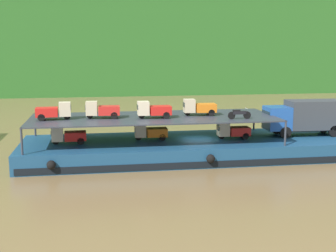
{
  "coord_description": "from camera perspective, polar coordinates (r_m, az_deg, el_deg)",
  "views": [
    {
      "loc": [
        -8.34,
        -36.15,
        9.08
      ],
      "look_at": [
        -2.59,
        0.0,
        2.7
      ],
      "focal_mm": 47.67,
      "sensor_mm": 36.0,
      "label": 1
    }
  ],
  "objects": [
    {
      "name": "motorcycle_upper_port",
      "position": [
        36.11,
        9.09,
        1.57
      ],
      "size": [
        1.9,
        0.55,
        0.87
      ],
      "color": "black",
      "rests_on": "cargo_rack"
    },
    {
      "name": "mini_truck_upper_mid",
      "position": [
        36.42,
        -8.42,
        2.07
      ],
      "size": [
        2.78,
        1.27,
        1.38
      ],
      "color": "red",
      "rests_on": "cargo_rack"
    },
    {
      "name": "cargo_rack",
      "position": [
        36.86,
        -1.86,
        1.08
      ],
      "size": [
        20.17,
        7.33,
        2.0
      ],
      "color": "#2D333D",
      "rests_on": "cargo_barge"
    },
    {
      "name": "mini_truck_lower_stern",
      "position": [
        36.65,
        -12.65,
        -1.19
      ],
      "size": [
        2.79,
        1.29,
        1.38
      ],
      "color": "red",
      "rests_on": "cargo_barge"
    },
    {
      "name": "ground_plane",
      "position": [
        38.19,
        3.85,
        -3.89
      ],
      "size": [
        400.0,
        400.0,
        0.0
      ],
      "primitive_type": "plane",
      "color": "brown"
    },
    {
      "name": "mini_truck_lower_aft",
      "position": [
        37.43,
        -2.29,
        -0.73
      ],
      "size": [
        2.75,
        1.21,
        1.38
      ],
      "color": "orange",
      "rests_on": "cargo_barge"
    },
    {
      "name": "mini_truck_lower_mid",
      "position": [
        38.27,
        8.29,
        -0.59
      ],
      "size": [
        2.74,
        1.2,
        1.38
      ],
      "color": "red",
      "rests_on": "cargo_barge"
    },
    {
      "name": "mini_truck_upper_fore",
      "position": [
        36.1,
        -1.86,
        2.1
      ],
      "size": [
        2.75,
        1.21,
        1.38
      ],
      "color": "red",
      "rests_on": "cargo_rack"
    },
    {
      "name": "cargo_barge",
      "position": [
        38.0,
        3.87,
        -2.8
      ],
      "size": [
        29.37,
        8.66,
        1.5
      ],
      "color": "navy",
      "rests_on": "ground"
    },
    {
      "name": "covered_lorry",
      "position": [
        40.99,
        17.18,
        1.19
      ],
      "size": [
        7.9,
        2.44,
        3.1
      ],
      "color": "#1E4C99",
      "rests_on": "cargo_barge"
    },
    {
      "name": "mini_truck_upper_stern",
      "position": [
        36.4,
        -14.36,
        1.86
      ],
      "size": [
        2.79,
        1.28,
        1.38
      ],
      "color": "red",
      "rests_on": "cargo_rack"
    },
    {
      "name": "mini_truck_upper_bow",
      "position": [
        37.7,
        3.99,
        2.41
      ],
      "size": [
        2.77,
        1.26,
        1.38
      ],
      "color": "orange",
      "rests_on": "cargo_rack"
    }
  ]
}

